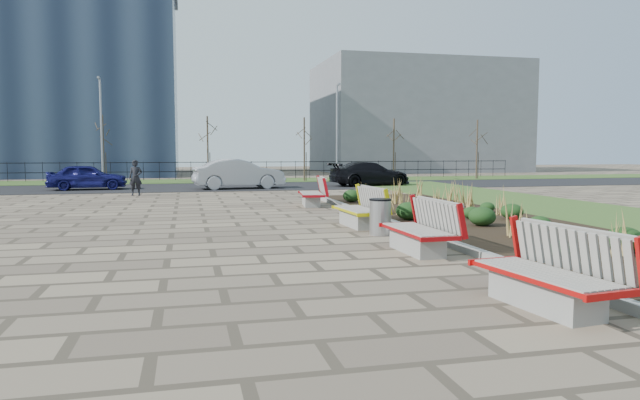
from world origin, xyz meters
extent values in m
plane|color=#7D6D56|center=(0.00, 0.00, 0.00)|extent=(120.00, 120.00, 0.00)
cube|color=black|center=(6.25, 5.00, 0.05)|extent=(4.50, 18.00, 0.10)
cube|color=gray|center=(3.92, 5.00, 0.07)|extent=(0.16, 18.00, 0.15)
cube|color=#33511E|center=(11.00, 5.00, 0.02)|extent=(5.00, 38.00, 0.04)
cube|color=#33511E|center=(0.00, 28.00, 0.02)|extent=(80.00, 5.00, 0.04)
cube|color=black|center=(0.00, 22.00, 0.01)|extent=(80.00, 7.00, 0.02)
cylinder|color=#B2B2B7|center=(3.09, 3.60, 0.41)|extent=(0.50, 0.50, 0.83)
imported|color=black|center=(-3.46, 17.06, 0.78)|extent=(0.60, 0.42, 1.56)
imported|color=#141458|center=(-6.09, 21.22, 0.66)|extent=(3.82, 1.72, 1.27)
imported|color=#A2A3AA|center=(1.31, 20.32, 0.77)|extent=(4.73, 2.13, 1.51)
imported|color=black|center=(8.58, 21.07, 0.68)|extent=(4.71, 2.38, 1.31)
cube|color=slate|center=(20.00, 42.00, 5.00)|extent=(18.00, 12.00, 10.00)
camera|label=1|loc=(-1.30, -8.93, 1.97)|focal=32.00mm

